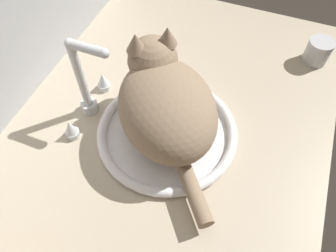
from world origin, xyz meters
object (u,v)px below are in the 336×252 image
object	(u,v)px
faucet	(85,88)
cat	(165,101)
sink_basin	(168,133)
metal_jar	(318,51)

from	to	relation	value
faucet	cat	xyz separation A→B (cm)	(1.56, -18.64, 1.87)
sink_basin	faucet	bearing A→B (deg)	90.00
sink_basin	metal_jar	distance (cm)	47.47
sink_basin	faucet	size ratio (longest dim) A/B	1.47
faucet	cat	distance (cm)	18.80
faucet	cat	world-z (taller)	same
sink_basin	cat	xyz separation A→B (cm)	(1.56, 1.25, 9.40)
metal_jar	faucet	bearing A→B (deg)	127.93
cat	sink_basin	bearing A→B (deg)	-141.13
metal_jar	cat	bearing A→B (deg)	140.51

